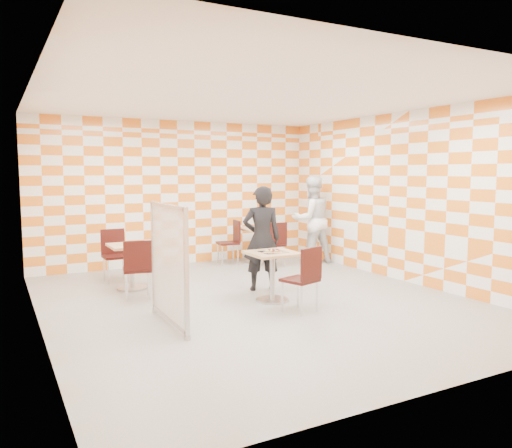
{
  "coord_description": "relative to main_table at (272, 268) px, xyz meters",
  "views": [
    {
      "loc": [
        -3.45,
        -6.51,
        1.95
      ],
      "look_at": [
        0.1,
        0.2,
        1.15
      ],
      "focal_mm": 35.0,
      "sensor_mm": 36.0,
      "label": 1
    }
  ],
  "objects": [
    {
      "name": "soda_bottle",
      "position": [
        1.48,
        3.0,
        0.34
      ],
      "size": [
        0.07,
        0.07,
        0.23
      ],
      "color": "black",
      "rests_on": "second_table"
    },
    {
      "name": "pizza_on_foil",
      "position": [
        -0.0,
        -0.02,
        0.26
      ],
      "size": [
        0.4,
        0.4,
        0.04
      ],
      "color": "silver",
      "rests_on": "main_table"
    },
    {
      "name": "second_table",
      "position": [
        1.31,
        2.97,
        0.0
      ],
      "size": [
        0.7,
        0.7,
        0.75
      ],
      "color": "tan",
      "rests_on": "ground"
    },
    {
      "name": "chair_empty_far",
      "position": [
        -1.79,
        2.54,
        0.04
      ],
      "size": [
        0.42,
        0.43,
        0.92
      ],
      "color": "black",
      "rests_on": "ground"
    },
    {
      "name": "room_shell",
      "position": [
        -0.22,
        0.64,
        0.99
      ],
      "size": [
        7.0,
        7.0,
        7.0
      ],
      "color": "gray",
      "rests_on": "ground"
    },
    {
      "name": "partition",
      "position": [
        -1.75,
        -0.42,
        0.28
      ],
      "size": [
        0.08,
        1.38,
        1.55
      ],
      "color": "white",
      "rests_on": "ground"
    },
    {
      "name": "sport_bottle",
      "position": [
        1.19,
        3.12,
        0.33
      ],
      "size": [
        0.06,
        0.06,
        0.2
      ],
      "color": "white",
      "rests_on": "second_table"
    },
    {
      "name": "chair_second_side",
      "position": [
        0.76,
        3.05,
        0.04
      ],
      "size": [
        0.49,
        0.48,
        0.92
      ],
      "color": "black",
      "rests_on": "ground"
    },
    {
      "name": "chair_main_front",
      "position": [
        0.08,
        -0.77,
        0.04
      ],
      "size": [
        0.53,
        0.54,
        0.92
      ],
      "color": "black",
      "rests_on": "ground"
    },
    {
      "name": "chair_second_front",
      "position": [
        1.39,
        2.31,
        0.04
      ],
      "size": [
        0.43,
        0.44,
        0.92
      ],
      "color": "black",
      "rests_on": "ground"
    },
    {
      "name": "main_table",
      "position": [
        0.0,
        0.0,
        0.0
      ],
      "size": [
        0.7,
        0.7,
        0.75
      ],
      "color": "tan",
      "rests_on": "ground"
    },
    {
      "name": "chair_empty_near",
      "position": [
        -1.77,
        1.01,
        0.04
      ],
      "size": [
        0.49,
        0.5,
        0.92
      ],
      "color": "black",
      "rests_on": "ground"
    },
    {
      "name": "man_white",
      "position": [
        2.33,
        2.39,
        0.42
      ],
      "size": [
        0.97,
        0.79,
        1.87
      ],
      "primitive_type": "imported",
      "rotation": [
        0.0,
        0.0,
        3.05
      ],
      "color": "white",
      "rests_on": "ground"
    },
    {
      "name": "man_dark",
      "position": [
        0.2,
        0.7,
        0.35
      ],
      "size": [
        0.73,
        0.6,
        1.72
      ],
      "primitive_type": "imported",
      "rotation": [
        0.0,
        0.0,
        2.79
      ],
      "color": "black",
      "rests_on": "ground"
    },
    {
      "name": "empty_table",
      "position": [
        -1.68,
        1.78,
        0.0
      ],
      "size": [
        0.7,
        0.7,
        0.75
      ],
      "color": "tan",
      "rests_on": "ground"
    }
  ]
}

